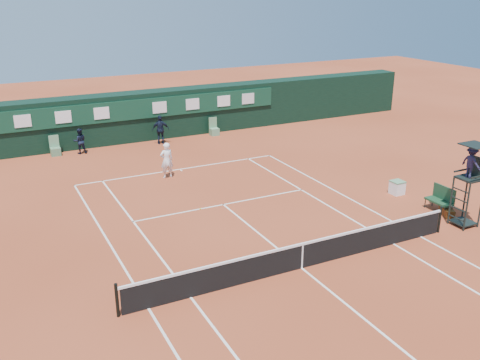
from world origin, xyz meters
name	(u,v)px	position (x,y,z in m)	size (l,w,h in m)	color
ground	(302,268)	(0.00, 0.00, 0.00)	(90.00, 90.00, 0.00)	#A94727
court_lines	(302,268)	(0.00, 0.00, 0.01)	(11.05, 23.85, 0.01)	white
tennis_net	(302,255)	(0.00, 0.00, 0.51)	(12.90, 0.10, 1.10)	black
back_wall	(141,116)	(0.00, 18.74, 1.51)	(40.00, 1.65, 3.00)	black
linesman_chair_left	(55,150)	(-5.50, 17.48, 0.32)	(0.55, 0.50, 1.15)	#548059
linesman_chair_right	(214,130)	(4.50, 17.48, 0.32)	(0.55, 0.50, 1.15)	#5F9268
umpire_chair	(471,168)	(7.78, 0.04, 2.46)	(0.96, 0.95, 3.42)	black
player_bench	(441,198)	(8.12, 1.57, 0.60)	(0.55, 1.20, 1.10)	#183C22
tennis_bag	(447,211)	(8.02, 1.10, 0.16)	(0.38, 0.86, 0.32)	black
cooler	(397,187)	(7.83, 3.95, 0.33)	(0.57, 0.57, 0.65)	white
tennis_ball	(200,209)	(-1.13, 6.35, 0.04)	(0.07, 0.07, 0.07)	yellow
player	(167,160)	(-1.02, 10.96, 0.92)	(0.67, 0.44, 1.84)	white
ball_kid_left	(80,141)	(-4.13, 17.20, 0.75)	(0.73, 0.57, 1.50)	black
ball_kid_right	(161,130)	(0.73, 17.07, 0.89)	(1.05, 0.44, 1.78)	black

